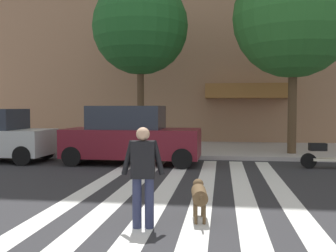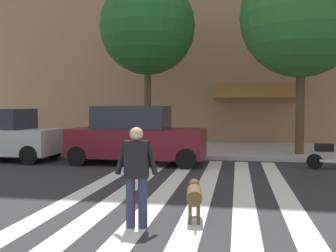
{
  "view_description": "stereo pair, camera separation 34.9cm",
  "coord_description": "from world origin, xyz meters",
  "px_view_note": "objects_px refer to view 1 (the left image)",
  "views": [
    {
      "loc": [
        0.68,
        -1.13,
        1.97
      ],
      "look_at": [
        -0.55,
        7.77,
        1.52
      ],
      "focal_mm": 41.76,
      "sensor_mm": 36.0,
      "label": 1
    },
    {
      "loc": [
        1.03,
        -1.07,
        1.97
      ],
      "look_at": [
        -0.55,
        7.77,
        1.52
      ],
      "focal_mm": 41.76,
      "sensor_mm": 36.0,
      "label": 2
    }
  ],
  "objects_px": {
    "parked_car_behind_first": "(131,136)",
    "pedestrian_dog_walker": "(143,171)",
    "street_tree_middle": "(294,17)",
    "parked_scooter": "(327,154)",
    "street_tree_nearest": "(140,27)",
    "dog_on_leash": "(199,194)"
  },
  "relations": [
    {
      "from": "dog_on_leash",
      "to": "pedestrian_dog_walker",
      "type": "bearing_deg",
      "value": -144.75
    },
    {
      "from": "parked_scooter",
      "to": "dog_on_leash",
      "type": "xyz_separation_m",
      "value": [
        -3.72,
        -6.2,
        -0.04
      ]
    },
    {
      "from": "street_tree_middle",
      "to": "dog_on_leash",
      "type": "relative_size",
      "value": 7.19
    },
    {
      "from": "parked_scooter",
      "to": "street_tree_middle",
      "type": "bearing_deg",
      "value": 102.4
    },
    {
      "from": "street_tree_middle",
      "to": "dog_on_leash",
      "type": "distance_m",
      "value": 10.74
    },
    {
      "from": "parked_scooter",
      "to": "pedestrian_dog_walker",
      "type": "height_order",
      "value": "pedestrian_dog_walker"
    },
    {
      "from": "street_tree_nearest",
      "to": "parked_scooter",
      "type": "bearing_deg",
      "value": -27.39
    },
    {
      "from": "parked_car_behind_first",
      "to": "parked_scooter",
      "type": "height_order",
      "value": "parked_car_behind_first"
    },
    {
      "from": "parked_car_behind_first",
      "to": "street_tree_middle",
      "type": "distance_m",
      "value": 7.8
    },
    {
      "from": "pedestrian_dog_walker",
      "to": "parked_scooter",
      "type": "bearing_deg",
      "value": 56.04
    },
    {
      "from": "pedestrian_dog_walker",
      "to": "street_tree_middle",
      "type": "bearing_deg",
      "value": 67.58
    },
    {
      "from": "parked_car_behind_first",
      "to": "pedestrian_dog_walker",
      "type": "xyz_separation_m",
      "value": [
        1.85,
        -6.95,
        -0.03
      ]
    },
    {
      "from": "parked_scooter",
      "to": "street_tree_nearest",
      "type": "relative_size",
      "value": 0.23
    },
    {
      "from": "parked_car_behind_first",
      "to": "parked_scooter",
      "type": "distance_m",
      "value": 6.45
    },
    {
      "from": "parked_car_behind_first",
      "to": "dog_on_leash",
      "type": "relative_size",
      "value": 4.39
    },
    {
      "from": "street_tree_nearest",
      "to": "street_tree_middle",
      "type": "bearing_deg",
      "value": -6.57
    },
    {
      "from": "parked_car_behind_first",
      "to": "street_tree_middle",
      "type": "height_order",
      "value": "street_tree_middle"
    },
    {
      "from": "street_tree_nearest",
      "to": "street_tree_middle",
      "type": "xyz_separation_m",
      "value": [
        6.18,
        -0.71,
        0.05
      ]
    },
    {
      "from": "street_tree_nearest",
      "to": "street_tree_middle",
      "type": "distance_m",
      "value": 6.22
    },
    {
      "from": "parked_scooter",
      "to": "street_tree_middle",
      "type": "height_order",
      "value": "street_tree_middle"
    },
    {
      "from": "parked_car_behind_first",
      "to": "parked_scooter",
      "type": "bearing_deg",
      "value": -1.27
    },
    {
      "from": "parked_scooter",
      "to": "pedestrian_dog_walker",
      "type": "xyz_separation_m",
      "value": [
        -4.59,
        -6.81,
        0.45
      ]
    }
  ]
}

